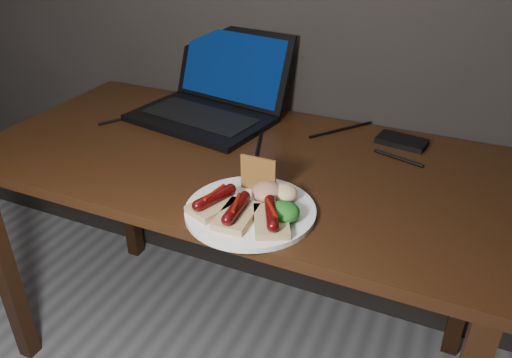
{
  "coord_description": "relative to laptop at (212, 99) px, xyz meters",
  "views": [
    {
      "loc": [
        0.54,
        0.32,
        1.36
      ],
      "look_at": [
        0.15,
        1.17,
        0.82
      ],
      "focal_mm": 35.0,
      "sensor_mm": 36.0,
      "label": 1
    }
  ],
  "objects": [
    {
      "name": "crispbread",
      "position": [
        0.33,
        -0.38,
        0.0
      ],
      "size": [
        0.09,
        0.01,
        0.08
      ],
      "primitive_type": "cube",
      "color": "#A36D2C",
      "rests_on": "plate"
    },
    {
      "name": "laptop",
      "position": [
        0.0,
        0.0,
        0.0
      ],
      "size": [
        0.47,
        0.42,
        0.25
      ],
      "color": "black",
      "rests_on": "desk"
    },
    {
      "name": "bread_sausage_left",
      "position": [
        0.27,
        -0.49,
        -0.02
      ],
      "size": [
        0.11,
        0.13,
        0.04
      ],
      "color": "tan",
      "rests_on": "plate"
    },
    {
      "name": "salsa_mound",
      "position": [
        0.36,
        -0.41,
        -0.02
      ],
      "size": [
        0.07,
        0.07,
        0.04
      ],
      "primitive_type": "ellipsoid",
      "color": "maroon",
      "rests_on": "plate"
    },
    {
      "name": "salad_greens",
      "position": [
        0.42,
        -0.47,
        -0.02
      ],
      "size": [
        0.07,
        0.07,
        0.04
      ],
      "primitive_type": "ellipsoid",
      "color": "#105013",
      "rests_on": "plate"
    },
    {
      "name": "desk",
      "position": [
        0.19,
        -0.22,
        -0.14
      ],
      "size": [
        1.4,
        0.7,
        0.75
      ],
      "color": "#361D0D",
      "rests_on": "ground"
    },
    {
      "name": "bread_sausage_center",
      "position": [
        0.33,
        -0.51,
        -0.02
      ],
      "size": [
        0.08,
        0.12,
        0.04
      ],
      "color": "tan",
      "rests_on": "plate"
    },
    {
      "name": "plate",
      "position": [
        0.34,
        -0.46,
        -0.05
      ],
      "size": [
        0.33,
        0.33,
        0.01
      ],
      "primitive_type": "cylinder",
      "rotation": [
        0.0,
        0.0,
        -0.18
      ],
      "color": "white",
      "rests_on": "desk"
    },
    {
      "name": "coleslaw_mound",
      "position": [
        0.39,
        -0.39,
        -0.02
      ],
      "size": [
        0.06,
        0.06,
        0.04
      ],
      "primitive_type": "ellipsoid",
      "color": "beige",
      "rests_on": "plate"
    },
    {
      "name": "bread_sausage_right",
      "position": [
        0.41,
        -0.49,
        -0.02
      ],
      "size": [
        0.11,
        0.13,
        0.04
      ],
      "color": "tan",
      "rests_on": "plate"
    },
    {
      "name": "desk_cables",
      "position": [
        0.22,
        -0.07,
        -0.05
      ],
      "size": [
        0.94,
        0.36,
        0.01
      ],
      "color": "black",
      "rests_on": "desk"
    },
    {
      "name": "hard_drive",
      "position": [
        0.58,
        0.03,
        -0.04
      ],
      "size": [
        0.14,
        0.09,
        0.02
      ],
      "primitive_type": "cube",
      "rotation": [
        0.0,
        0.0,
        -0.16
      ],
      "color": "black",
      "rests_on": "desk"
    }
  ]
}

